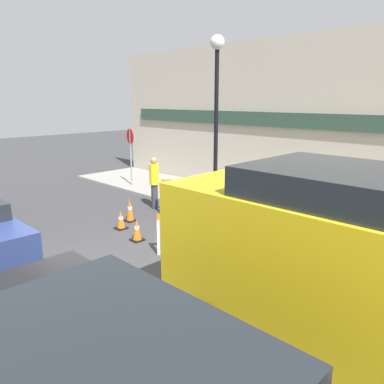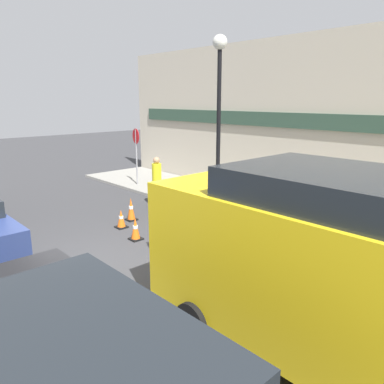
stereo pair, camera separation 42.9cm
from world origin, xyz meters
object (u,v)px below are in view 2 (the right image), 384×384
at_px(streetlamp_post, 219,100).
at_px(stop_sign, 136,147).
at_px(work_van, 345,267).
at_px(person_worker, 157,180).

height_order(streetlamp_post, stop_sign, streetlamp_post).
height_order(streetlamp_post, work_van, streetlamp_post).
relative_size(person_worker, work_van, 0.31).
xyz_separation_m(person_worker, work_van, (7.60, -2.85, 0.50)).
distance_m(streetlamp_post, work_van, 7.74).
distance_m(stop_sign, work_van, 11.36).
distance_m(streetlamp_post, stop_sign, 4.78).
relative_size(stop_sign, person_worker, 1.34).
bearing_deg(stop_sign, person_worker, 167.68).
xyz_separation_m(stop_sign, person_worker, (2.98, -1.28, -0.69)).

